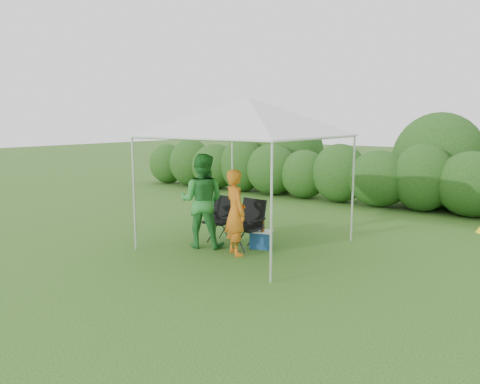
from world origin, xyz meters
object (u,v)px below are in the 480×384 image
Objects in this scene: canopy at (247,117)px; chair_left at (221,216)px; chair_right at (249,221)px; cooler at (261,239)px; man at (236,212)px; woman at (202,201)px.

chair_left is (-0.66, 0.01, -1.96)m from canopy.
chair_right is 1.95× the size of cooler.
chair_left is at bearing 159.58° from cooler.
canopy reaches higher than cooler.
chair_left is at bearing -5.93° from man.
canopy is 2.00× the size of man.
woman is (-0.83, 0.05, 0.12)m from man.
woman is at bearing -168.79° from cooler.
chair_right is 1.05× the size of chair_left.
chair_left reaches higher than cooler.
canopy is at bearing 136.45° from chair_right.
chair_right is 0.52× the size of woman.
chair_right is 0.54m from man.
man is (0.85, -0.64, 0.27)m from chair_left.
man is at bearing -84.57° from chair_right.
cooler is (0.18, 0.14, -0.36)m from chair_right.
canopy is at bearing -163.06° from woman.
man reaches higher than chair_left.
chair_right is 0.98m from woman.
chair_left is 0.71m from woman.
canopy is at bearing -3.85° from chair_left.
cooler is at bearing -4.65° from chair_left.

